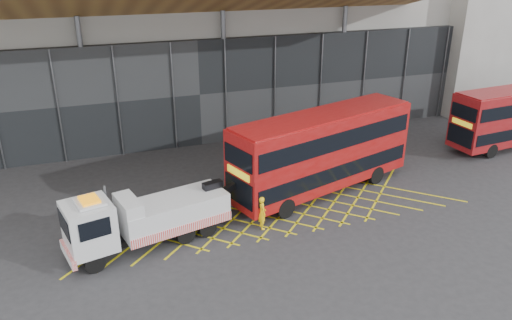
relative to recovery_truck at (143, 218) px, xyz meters
name	(u,v)px	position (x,y,z in m)	size (l,w,h in m)	color
ground_plane	(215,215)	(4.18, 1.85, -1.57)	(120.00, 120.00, 0.00)	#2B2B2D
road_markings	(268,206)	(7.38, 1.85, -1.57)	(23.16, 7.16, 0.01)	yellow
construction_building	(176,16)	(6.11, 20.24, 7.41)	(55.00, 23.97, 18.00)	gray
recovery_truck	(143,218)	(0.00, 0.00, 0.00)	(9.77, 4.14, 3.40)	black
bus_towed	(323,149)	(11.24, 2.67, 1.25)	(12.74, 6.41, 5.08)	maroon
worker	(262,213)	(6.20, -0.40, -0.62)	(0.69, 0.45, 1.90)	yellow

